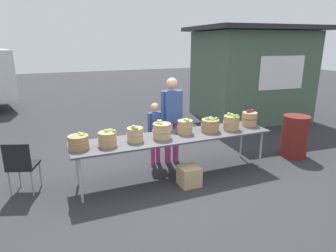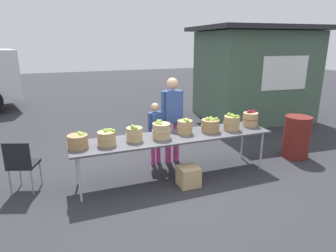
# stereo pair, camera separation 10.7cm
# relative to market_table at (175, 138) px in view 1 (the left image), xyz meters

# --- Properties ---
(ground_plane) EXTENTS (40.00, 40.00, 0.00)m
(ground_plane) POSITION_rel_market_table_xyz_m (0.00, 0.00, -0.72)
(ground_plane) COLOR #2D2D33
(market_table) EXTENTS (3.50, 0.76, 0.75)m
(market_table) POSITION_rel_market_table_xyz_m (0.00, 0.00, 0.00)
(market_table) COLOR #4C4C51
(market_table) RESTS_ON ground
(apple_basket_green_0) EXTENTS (0.33, 0.33, 0.24)m
(apple_basket_green_0) POSITION_rel_market_table_xyz_m (-1.59, -0.00, 0.14)
(apple_basket_green_0) COLOR #A87F51
(apple_basket_green_0) RESTS_ON market_table
(apple_basket_green_1) EXTENTS (0.30, 0.30, 0.26)m
(apple_basket_green_1) POSITION_rel_market_table_xyz_m (-1.16, -0.04, 0.15)
(apple_basket_green_1) COLOR tan
(apple_basket_green_1) RESTS_ON market_table
(apple_basket_green_2) EXTENTS (0.28, 0.28, 0.29)m
(apple_basket_green_2) POSITION_rel_market_table_xyz_m (-0.70, 0.00, 0.16)
(apple_basket_green_2) COLOR tan
(apple_basket_green_2) RESTS_ON market_table
(apple_basket_green_3) EXTENTS (0.32, 0.32, 0.31)m
(apple_basket_green_3) POSITION_rel_market_table_xyz_m (-0.25, -0.02, 0.17)
(apple_basket_green_3) COLOR tan
(apple_basket_green_3) RESTS_ON market_table
(apple_basket_green_4) EXTENTS (0.28, 0.28, 0.29)m
(apple_basket_green_4) POSITION_rel_market_table_xyz_m (0.23, 0.07, 0.16)
(apple_basket_green_4) COLOR tan
(apple_basket_green_4) RESTS_ON market_table
(apple_basket_green_5) EXTENTS (0.34, 0.34, 0.27)m
(apple_basket_green_5) POSITION_rel_market_table_xyz_m (0.70, 0.01, 0.15)
(apple_basket_green_5) COLOR #A87F51
(apple_basket_green_5) RESTS_ON market_table
(apple_basket_green_6) EXTENTS (0.30, 0.30, 0.32)m
(apple_basket_green_6) POSITION_rel_market_table_xyz_m (1.13, -0.03, 0.17)
(apple_basket_green_6) COLOR tan
(apple_basket_green_6) RESTS_ON market_table
(apple_basket_red_0) EXTENTS (0.30, 0.30, 0.31)m
(apple_basket_red_0) POSITION_rel_market_table_xyz_m (1.60, 0.06, 0.18)
(apple_basket_red_0) COLOR tan
(apple_basket_red_0) RESTS_ON market_table
(vendor_adult) EXTENTS (0.44, 0.23, 1.67)m
(vendor_adult) POSITION_rel_market_table_xyz_m (0.22, 0.63, 0.27)
(vendor_adult) COLOR #CC3F8C
(vendor_adult) RESTS_ON ground
(child_customer) EXTENTS (0.31, 0.21, 1.21)m
(child_customer) POSITION_rel_market_table_xyz_m (-0.11, 0.67, -0.01)
(child_customer) COLOR #CC3F8C
(child_customer) RESTS_ON ground
(food_kiosk) EXTENTS (3.71, 3.15, 2.74)m
(food_kiosk) POSITION_rel_market_table_xyz_m (3.88, 3.05, 0.67)
(food_kiosk) COLOR #47604C
(food_kiosk) RESTS_ON ground
(folding_chair) EXTENTS (0.51, 0.51, 0.86)m
(folding_chair) POSITION_rel_market_table_xyz_m (-2.44, 0.34, -0.21)
(folding_chair) COLOR black
(folding_chair) RESTS_ON ground
(trash_barrel) EXTENTS (0.52, 0.52, 0.86)m
(trash_barrel) POSITION_rel_market_table_xyz_m (2.69, -0.06, -0.29)
(trash_barrel) COLOR maroon
(trash_barrel) RESTS_ON ground
(produce_crate) EXTENTS (0.33, 0.33, 0.33)m
(produce_crate) POSITION_rel_market_table_xyz_m (0.09, -0.41, -0.55)
(produce_crate) COLOR tan
(produce_crate) RESTS_ON ground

